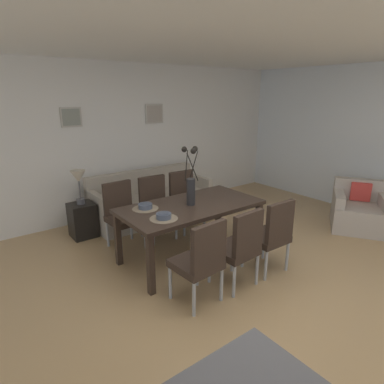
{
  "coord_description": "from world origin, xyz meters",
  "views": [
    {
      "loc": [
        -2.3,
        -2.02,
        2.09
      ],
      "look_at": [
        0.15,
        1.21,
        0.86
      ],
      "focal_mm": 30.35,
      "sensor_mm": 36.0,
      "label": 1
    }
  ],
  "objects_px": {
    "dining_chair_far_left": "(239,245)",
    "dining_chair_mid_right": "(185,198)",
    "dining_chair_near_left": "(201,259)",
    "dining_chair_far_right": "(156,204)",
    "dining_table": "(191,210)",
    "framed_picture_center": "(154,114)",
    "dining_chair_mid_left": "(271,233)",
    "dining_chair_near_right": "(122,212)",
    "framed_picture_left": "(71,117)",
    "bowl_near_right": "(145,206)",
    "side_table": "(83,220)",
    "table_lamp": "(79,180)",
    "armchair": "(359,211)",
    "bowl_near_left": "(164,216)",
    "sofa": "(151,202)",
    "centerpiece_vase": "(191,183)"
  },
  "relations": [
    {
      "from": "dining_chair_mid_right",
      "to": "centerpiece_vase",
      "type": "distance_m",
      "value": 1.13
    },
    {
      "from": "bowl_near_left",
      "to": "table_lamp",
      "type": "bearing_deg",
      "value": 101.82
    },
    {
      "from": "centerpiece_vase",
      "to": "sofa",
      "type": "relative_size",
      "value": 0.36
    },
    {
      "from": "dining_chair_far_left",
      "to": "dining_chair_mid_right",
      "type": "xyz_separation_m",
      "value": [
        0.52,
        1.72,
        0.0
      ]
    },
    {
      "from": "framed_picture_left",
      "to": "dining_chair_near_right",
      "type": "bearing_deg",
      "value": -81.13
    },
    {
      "from": "dining_chair_near_right",
      "to": "framed_picture_left",
      "type": "bearing_deg",
      "value": 98.87
    },
    {
      "from": "dining_chair_far_left",
      "to": "sofa",
      "type": "relative_size",
      "value": 0.45
    },
    {
      "from": "dining_chair_near_left",
      "to": "dining_chair_far_left",
      "type": "distance_m",
      "value": 0.53
    },
    {
      "from": "dining_chair_far_left",
      "to": "bowl_near_right",
      "type": "height_order",
      "value": "dining_chair_far_left"
    },
    {
      "from": "dining_chair_near_left",
      "to": "framed_picture_center",
      "type": "xyz_separation_m",
      "value": [
        1.26,
        2.94,
        1.23
      ]
    },
    {
      "from": "bowl_near_left",
      "to": "sofa",
      "type": "height_order",
      "value": "bowl_near_left"
    },
    {
      "from": "dining_chair_far_right",
      "to": "dining_table",
      "type": "bearing_deg",
      "value": -89.22
    },
    {
      "from": "dining_table",
      "to": "centerpiece_vase",
      "type": "xyz_separation_m",
      "value": [
        0.0,
        0.0,
        0.36
      ]
    },
    {
      "from": "side_table",
      "to": "framed_picture_left",
      "type": "bearing_deg",
      "value": 74.09
    },
    {
      "from": "side_table",
      "to": "dining_chair_mid_right",
      "type": "bearing_deg",
      "value": -24.99
    },
    {
      "from": "dining_chair_far_right",
      "to": "armchair",
      "type": "bearing_deg",
      "value": -31.46
    },
    {
      "from": "armchair",
      "to": "framed_picture_center",
      "type": "bearing_deg",
      "value": 124.59
    },
    {
      "from": "bowl_near_right",
      "to": "side_table",
      "type": "bearing_deg",
      "value": 105.42
    },
    {
      "from": "dining_table",
      "to": "dining_chair_mid_right",
      "type": "bearing_deg",
      "value": 58.32
    },
    {
      "from": "dining_table",
      "to": "side_table",
      "type": "xyz_separation_m",
      "value": [
        -0.9,
        1.52,
        -0.4
      ]
    },
    {
      "from": "framed_picture_center",
      "to": "dining_chair_far_left",
      "type": "bearing_deg",
      "value": -103.94
    },
    {
      "from": "dining_chair_near_left",
      "to": "sofa",
      "type": "bearing_deg",
      "value": 71.08
    },
    {
      "from": "sofa",
      "to": "armchair",
      "type": "height_order",
      "value": "sofa"
    },
    {
      "from": "framed_picture_center",
      "to": "dining_chair_mid_left",
      "type": "bearing_deg",
      "value": -93.84
    },
    {
      "from": "dining_chair_mid_left",
      "to": "dining_chair_mid_right",
      "type": "relative_size",
      "value": 1.0
    },
    {
      "from": "dining_chair_far_left",
      "to": "dining_chair_mid_right",
      "type": "distance_m",
      "value": 1.8
    },
    {
      "from": "sofa",
      "to": "framed_picture_center",
      "type": "height_order",
      "value": "framed_picture_center"
    },
    {
      "from": "dining_chair_near_right",
      "to": "dining_chair_far_left",
      "type": "bearing_deg",
      "value": -72.04
    },
    {
      "from": "side_table",
      "to": "framed_picture_center",
      "type": "relative_size",
      "value": 1.46
    },
    {
      "from": "bowl_near_left",
      "to": "dining_chair_mid_right",
      "type": "bearing_deg",
      "value": 44.91
    },
    {
      "from": "dining_chair_near_left",
      "to": "dining_chair_mid_left",
      "type": "relative_size",
      "value": 1.0
    },
    {
      "from": "dining_chair_mid_left",
      "to": "bowl_near_left",
      "type": "bearing_deg",
      "value": 148.78
    },
    {
      "from": "dining_chair_far_left",
      "to": "dining_chair_mid_left",
      "type": "relative_size",
      "value": 1.0
    },
    {
      "from": "dining_chair_mid_right",
      "to": "armchair",
      "type": "xyz_separation_m",
      "value": [
        2.23,
        -1.7,
        -0.23
      ]
    },
    {
      "from": "bowl_near_left",
      "to": "framed_picture_left",
      "type": "distance_m",
      "value": 2.5
    },
    {
      "from": "dining_table",
      "to": "dining_chair_mid_left",
      "type": "relative_size",
      "value": 1.96
    },
    {
      "from": "dining_chair_far_right",
      "to": "dining_chair_mid_right",
      "type": "height_order",
      "value": "same"
    },
    {
      "from": "dining_table",
      "to": "sofa",
      "type": "height_order",
      "value": "sofa"
    },
    {
      "from": "side_table",
      "to": "centerpiece_vase",
      "type": "bearing_deg",
      "value": -59.3
    },
    {
      "from": "sofa",
      "to": "table_lamp",
      "type": "relative_size",
      "value": 4.02
    },
    {
      "from": "armchair",
      "to": "bowl_near_right",
      "type": "bearing_deg",
      "value": 162.36
    },
    {
      "from": "table_lamp",
      "to": "armchair",
      "type": "bearing_deg",
      "value": -32.84
    },
    {
      "from": "framed_picture_left",
      "to": "framed_picture_center",
      "type": "relative_size",
      "value": 0.9
    },
    {
      "from": "dining_table",
      "to": "side_table",
      "type": "relative_size",
      "value": 3.46
    },
    {
      "from": "dining_chair_near_left",
      "to": "dining_chair_far_left",
      "type": "height_order",
      "value": "same"
    },
    {
      "from": "dining_chair_near_right",
      "to": "dining_chair_mid_left",
      "type": "relative_size",
      "value": 1.0
    },
    {
      "from": "bowl_near_right",
      "to": "dining_chair_near_left",
      "type": "bearing_deg",
      "value": -88.78
    },
    {
      "from": "dining_chair_near_right",
      "to": "framed_picture_left",
      "type": "distance_m",
      "value": 1.75
    },
    {
      "from": "dining_chair_near_left",
      "to": "dining_chair_near_right",
      "type": "height_order",
      "value": "same"
    },
    {
      "from": "dining_chair_far_left",
      "to": "side_table",
      "type": "height_order",
      "value": "dining_chair_far_left"
    }
  ]
}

